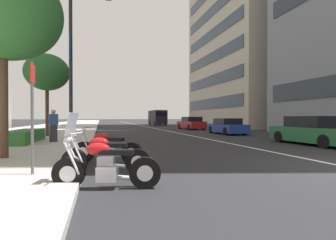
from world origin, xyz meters
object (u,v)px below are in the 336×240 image
Objects in this scene: pedestrian_on_plaza at (53,126)px; motorcycle_mid_row at (107,149)px; delivery_van_ahead at (157,117)px; car_approaching_light at (227,127)px; street_lamp_with_banners at (77,50)px; motorcycle_second_in_row at (105,166)px; motorcycle_nearest_camera at (105,157)px; street_tree_near_plaza_corner at (47,73)px; street_tree_mid_sidewalk at (3,12)px; car_following_behind at (191,124)px; parking_sign_by_curb at (32,107)px; car_mid_block_traffic at (312,131)px.

motorcycle_mid_row is at bearing -1.31° from pedestrian_on_plaza.
car_approaching_light is at bearing 178.88° from delivery_van_ahead.
street_lamp_with_banners is at bearing 157.91° from delivery_van_ahead.
motorcycle_second_in_row reaches higher than motorcycle_mid_row.
motorcycle_nearest_camera is 0.27× the size of street_lamp_with_banners.
motorcycle_nearest_camera is at bearing -170.68° from street_lamp_with_banners.
car_approaching_light is 14.00m from street_tree_near_plaza_corner.
car_following_behind is at bearing -35.00° from street_tree_mid_sidewalk.
delivery_van_ahead reaches higher than car_approaching_light.
parking_sign_by_curb is (1.02, 1.49, 1.17)m from motorcycle_second_in_row.
car_approaching_light is 16.84m from street_tree_mid_sidewalk.
pedestrian_on_plaza is at bearing -57.09° from motorcycle_nearest_camera.
street_lamp_with_banners is (8.87, 1.22, 4.45)m from motorcycle_second_in_row.
motorcycle_second_in_row is 0.43× the size of car_following_behind.
motorcycle_mid_row is at bearing -77.65° from motorcycle_nearest_camera.
car_following_behind is 24.08m from parking_sign_by_curb.
car_mid_block_traffic reaches higher than motorcycle_mid_row.
parking_sign_by_curb is (-4.30, 11.77, 0.94)m from car_mid_block_traffic.
pedestrian_on_plaza reaches higher than motorcycle_nearest_camera.
street_tree_near_plaza_corner is (11.70, 3.46, 3.90)m from motorcycle_nearest_camera.
car_mid_block_traffic is 1.80× the size of parking_sign_by_curb.
pedestrian_on_plaza is (7.60, 0.85, -0.64)m from parking_sign_by_curb.
parking_sign_by_curb is at bearing 71.29° from motorcycle_mid_row.
parking_sign_by_curb reaches higher than car_mid_block_traffic.
car_approaching_light is at bearing 177.68° from car_following_behind.
motorcycle_mid_row is 11.48m from street_tree_near_plaza_corner.
car_approaching_light is at bearing -86.85° from street_tree_near_plaza_corner.
motorcycle_mid_row is 7.69m from street_lamp_with_banners.
car_following_behind is at bearing -40.39° from street_lamp_with_banners.
delivery_van_ahead is at bearing -16.75° from parking_sign_by_curb.
street_tree_near_plaza_corner is at bearing -46.94° from motorcycle_mid_row.
parking_sign_by_curb is at bearing -170.75° from street_tree_near_plaza_corner.
parking_sign_by_curb is at bearing 139.50° from car_approaching_light.
street_tree_near_plaza_corner is (7.63, 13.71, 3.64)m from car_mid_block_traffic.
street_tree_mid_sidewalk reaches higher than car_approaching_light.
motorcycle_nearest_camera is 0.87× the size of parking_sign_by_curb.
street_tree_near_plaza_corner reaches higher than motorcycle_second_in_row.
car_following_behind is (19.39, -9.96, 0.25)m from motorcycle_mid_row.
parking_sign_by_curb is at bearing 109.71° from car_mid_block_traffic.
pedestrian_on_plaza is (8.62, 2.34, 0.53)m from motorcycle_second_in_row.
car_mid_block_traffic is 12.75m from street_lamp_with_banners.
street_tree_mid_sidewalk reaches higher than motorcycle_second_in_row.
parking_sign_by_curb reaches higher than motorcycle_mid_row.
pedestrian_on_plaza reaches higher than car_following_behind.
delivery_van_ahead reaches higher than pedestrian_on_plaza.
street_tree_mid_sidewalk is at bearing 129.66° from car_approaching_light.
motorcycle_second_in_row is at bearing -8.69° from pedestrian_on_plaza.
street_tree_mid_sidewalk is at bearing -24.45° from motorcycle_nearest_camera.
car_following_behind is 16.73m from street_tree_near_plaza_corner.
street_lamp_with_banners reaches higher than car_mid_block_traffic.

